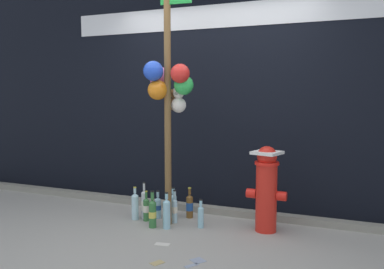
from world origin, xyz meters
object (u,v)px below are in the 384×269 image
object	(u,v)px
bottle_7	(201,216)
bottle_6	(190,206)
fire_hydrant	(266,187)
bottle_9	(175,209)
bottle_2	(158,207)
bottle_4	(152,213)
bottle_8	(167,213)
memorial_post	(168,69)
bottle_1	(173,204)
bottle_3	(144,204)
bottle_5	(146,209)
bottle_0	(135,206)

from	to	relation	value
bottle_7	bottle_6	bearing A→B (deg)	131.34
fire_hydrant	bottle_9	xyz separation A→B (m)	(-0.98, -0.11, -0.31)
bottle_2	bottle_4	size ratio (longest dim) A/B	0.81
bottle_8	bottle_4	bearing A→B (deg)	-171.49
bottle_8	bottle_9	bearing A→B (deg)	90.11
memorial_post	bottle_1	bearing A→B (deg)	102.90
bottle_3	bottle_7	distance (m)	0.71
bottle_1	bottle_9	size ratio (longest dim) A/B	0.94
memorial_post	bottle_1	size ratio (longest dim) A/B	8.25
bottle_7	bottle_5	bearing A→B (deg)	-178.71
fire_hydrant	bottle_1	bearing A→B (deg)	175.59
bottle_1	bottle_6	world-z (taller)	bottle_6
fire_hydrant	bottle_1	distance (m)	1.14
bottle_5	bottle_0	bearing A→B (deg)	-179.58
memorial_post	bottle_6	xyz separation A→B (m)	(0.13, 0.28, -1.53)
fire_hydrant	bottle_4	distance (m)	1.22
bottle_2	bottle_9	size ratio (longest dim) A/B	0.87
fire_hydrant	bottle_7	world-z (taller)	fire_hydrant
fire_hydrant	memorial_post	bearing A→B (deg)	-171.04
bottle_1	bottle_3	distance (m)	0.33
fire_hydrant	bottle_9	distance (m)	1.04
bottle_4	bottle_5	xyz separation A→B (m)	(-0.17, 0.17, -0.02)
bottle_5	bottle_6	bearing A→B (deg)	35.64
bottle_0	bottle_1	distance (m)	0.44
bottle_1	bottle_9	bearing A→B (deg)	-61.15
bottle_9	bottle_6	bearing A→B (deg)	70.62
bottle_0	bottle_5	distance (m)	0.14
bottle_3	bottle_5	world-z (taller)	bottle_3
memorial_post	bottle_4	world-z (taller)	memorial_post
bottle_9	bottle_5	bearing A→B (deg)	-169.75
bottle_0	bottle_7	size ratio (longest dim) A/B	1.21
bottle_6	bottle_9	size ratio (longest dim) A/B	0.95
bottle_0	bottle_8	xyz separation A→B (m)	(0.46, -0.15, 0.01)
fire_hydrant	bottle_2	world-z (taller)	fire_hydrant
bottle_1	bottle_3	world-z (taller)	bottle_3
bottle_3	bottle_9	distance (m)	0.38
bottle_6	bottle_8	xyz separation A→B (m)	(-0.08, -0.44, 0.03)
memorial_post	bottle_2	size ratio (longest dim) A/B	8.86
bottle_6	bottle_4	bearing A→B (deg)	-117.13
bottle_4	bottle_9	xyz separation A→B (m)	(0.15, 0.23, -0.01)
bottle_0	bottle_3	xyz separation A→B (m)	(0.08, 0.07, 0.01)
bottle_9	memorial_post	bearing A→B (deg)	-136.40
bottle_6	fire_hydrant	bearing A→B (deg)	-7.42
bottle_7	fire_hydrant	bearing A→B (deg)	13.38
bottle_0	bottle_2	xyz separation A→B (m)	(0.22, 0.14, -0.03)
bottle_6	bottle_9	distance (m)	0.24
memorial_post	bottle_5	xyz separation A→B (m)	(-0.27, -0.01, -1.53)
bottle_2	bottle_3	size ratio (longest dim) A/B	0.76
bottle_0	bottle_9	world-z (taller)	bottle_0
memorial_post	bottle_8	size ratio (longest dim) A/B	7.30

